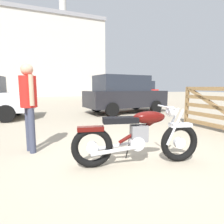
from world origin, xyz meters
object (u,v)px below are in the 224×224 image
object	(u,v)px
vintage_motorcycle	(139,137)
bystander	(29,99)
white_estate_far	(129,91)
silver_sedan_mid	(124,94)

from	to	relation	value
vintage_motorcycle	bystander	size ratio (longest dim) A/B	1.25
white_estate_far	silver_sedan_mid	distance (m)	6.25
bystander	white_estate_far	bearing A→B (deg)	34.92
vintage_motorcycle	silver_sedan_mid	bearing A→B (deg)	78.85
bystander	white_estate_far	size ratio (longest dim) A/B	0.35
bystander	white_estate_far	xyz separation A→B (m)	(6.61, 10.19, -0.08)
vintage_motorcycle	white_estate_far	distance (m)	12.42
bystander	silver_sedan_mid	world-z (taller)	silver_sedan_mid
vintage_motorcycle	bystander	distance (m)	2.14
vintage_motorcycle	bystander	bearing A→B (deg)	153.95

